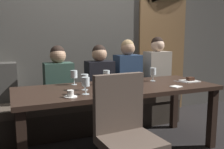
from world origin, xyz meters
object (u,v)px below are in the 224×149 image
object	(u,v)px
fork_on_table	(180,82)
wine_glass_end_left	(86,82)
wine_glass_far_left	(74,75)
wine_glass_near_left	(85,79)
wine_glass_center_front	(153,72)
diner_redhead	(58,76)
dessert_plate	(190,80)
chair_near_side	(125,128)
wine_glass_end_right	(106,75)
diner_near_end	(157,66)
diner_bearded	(100,73)
espresso_cup	(70,94)
diner_far_end	(128,69)
dining_table	(118,94)
banquette_bench	(97,114)

from	to	relation	value
fork_on_table	wine_glass_end_left	bearing A→B (deg)	166.09
wine_glass_far_left	wine_glass_near_left	size ratio (longest dim) A/B	1.00
wine_glass_far_left	wine_glass_center_front	xyz separation A→B (m)	(0.95, -0.15, -0.00)
diner_redhead	dessert_plate	bearing A→B (deg)	-27.15
chair_near_side	wine_glass_end_right	world-z (taller)	chair_near_side
diner_near_end	dessert_plate	size ratio (longest dim) A/B	4.39
wine_glass_center_front	wine_glass_near_left	size ratio (longest dim) A/B	1.00
diner_bearded	wine_glass_center_front	xyz separation A→B (m)	(0.50, -0.53, 0.06)
diner_redhead	diner_bearded	world-z (taller)	diner_bearded
diner_redhead	espresso_cup	world-z (taller)	diner_redhead
diner_far_end	chair_near_side	bearing A→B (deg)	-117.35
espresso_cup	wine_glass_center_front	bearing A→B (deg)	20.11
wine_glass_end_left	wine_glass_end_right	distance (m)	0.53
diner_far_end	wine_glass_far_left	xyz separation A→B (m)	(-0.89, -0.42, 0.03)
dining_table	diner_near_end	distance (m)	1.23
fork_on_table	diner_bearded	bearing A→B (deg)	115.26
diner_redhead	wine_glass_end_left	world-z (taller)	diner_redhead
chair_near_side	diner_near_end	distance (m)	1.93
diner_far_end	espresso_cup	distance (m)	1.46
dining_table	diner_bearded	size ratio (longest dim) A/B	3.02
wine_glass_center_front	wine_glass_end_left	world-z (taller)	same
diner_bearded	wine_glass_far_left	bearing A→B (deg)	-139.84
diner_redhead	fork_on_table	distance (m)	1.51
diner_far_end	wine_glass_end_left	world-z (taller)	diner_far_end
wine_glass_end_right	fork_on_table	size ratio (longest dim) A/B	0.96
diner_redhead	diner_far_end	bearing A→B (deg)	1.02
dessert_plate	wine_glass_center_front	bearing A→B (deg)	154.68
chair_near_side	diner_bearded	distance (m)	1.44
banquette_bench	wine_glass_near_left	world-z (taller)	wine_glass_near_left
wine_glass_far_left	espresso_cup	xyz separation A→B (m)	(-0.18, -0.56, -0.09)
espresso_cup	dining_table	bearing A→B (deg)	24.26
wine_glass_center_front	espresso_cup	xyz separation A→B (m)	(-1.13, -0.41, -0.09)
wine_glass_far_left	dessert_plate	bearing A→B (deg)	-14.22
diner_redhead	wine_glass_center_front	xyz separation A→B (m)	(1.05, -0.55, 0.06)
wine_glass_far_left	wine_glass_center_front	bearing A→B (deg)	-9.01
wine_glass_end_right	dessert_plate	size ratio (longest dim) A/B	0.86
banquette_bench	espresso_cup	bearing A→B (deg)	-121.64
diner_bearded	wine_glass_center_front	bearing A→B (deg)	-46.30
diner_bearded	dessert_plate	size ratio (longest dim) A/B	3.84
diner_redhead	wine_glass_end_left	xyz separation A→B (m)	(0.08, -0.92, 0.07)
dessert_plate	fork_on_table	world-z (taller)	dessert_plate
diner_redhead	dessert_plate	distance (m)	1.64
chair_near_side	diner_redhead	world-z (taller)	diner_redhead
diner_near_end	dessert_plate	xyz separation A→B (m)	(-0.03, -0.77, -0.09)
wine_glass_end_left	dessert_plate	world-z (taller)	wine_glass_end_left
chair_near_side	dessert_plate	distance (m)	1.40
wine_glass_center_front	dessert_plate	distance (m)	0.46
dining_table	espresso_cup	size ratio (longest dim) A/B	18.33
banquette_bench	diner_bearded	xyz separation A→B (m)	(0.03, -0.03, 0.57)
diner_bearded	wine_glass_far_left	world-z (taller)	diner_bearded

